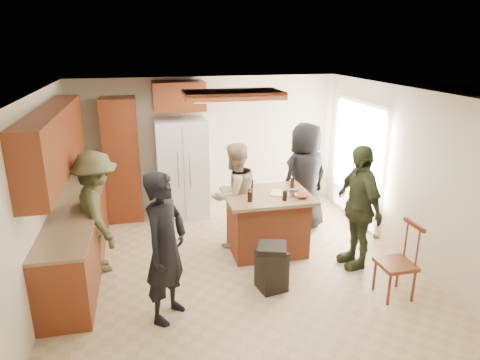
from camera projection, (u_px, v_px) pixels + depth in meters
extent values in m
plane|color=tan|center=(236.00, 265.00, 6.23)|extent=(5.00, 5.00, 0.00)
plane|color=white|center=(236.00, 92.00, 5.46)|extent=(5.00, 5.00, 0.00)
plane|color=beige|center=(208.00, 143.00, 8.16)|extent=(5.00, 0.00, 5.00)
plane|color=beige|center=(300.00, 279.00, 3.53)|extent=(5.00, 0.00, 5.00)
plane|color=beige|center=(40.00, 198.00, 5.32)|extent=(0.00, 5.00, 5.00)
plane|color=beige|center=(400.00, 172.00, 6.37)|extent=(0.00, 5.00, 5.00)
cube|color=white|center=(359.00, 164.00, 7.54)|extent=(0.02, 1.60, 2.10)
cube|color=white|center=(358.00, 164.00, 7.54)|extent=(0.08, 1.72, 2.10)
cube|color=maroon|center=(233.00, 94.00, 5.66)|extent=(1.30, 0.70, 0.10)
cube|color=white|center=(233.00, 99.00, 5.68)|extent=(1.10, 0.50, 0.02)
cube|color=olive|center=(426.00, 214.00, 8.20)|extent=(3.00, 3.00, 0.10)
cube|color=#593319|center=(446.00, 151.00, 8.58)|extent=(1.40, 1.60, 2.00)
imported|color=black|center=(166.00, 248.00, 4.82)|extent=(0.77, 0.81, 1.79)
imported|color=tan|center=(235.00, 196.00, 6.62)|extent=(0.95, 0.80, 1.67)
imported|color=black|center=(305.00, 177.00, 7.20)|extent=(1.05, 0.85, 1.86)
imported|color=#313A21|center=(358.00, 207.00, 6.01)|extent=(0.58, 1.07, 1.79)
imported|color=#404126|center=(98.00, 212.00, 5.89)|extent=(0.82, 1.22, 1.73)
cube|color=maroon|center=(78.00, 241.00, 6.01)|extent=(0.60, 3.00, 0.88)
cube|color=#846B4C|center=(74.00, 211.00, 5.86)|extent=(0.64, 3.00, 0.04)
cube|color=maroon|center=(54.00, 142.00, 5.53)|extent=(0.35, 3.00, 0.85)
cube|color=maroon|center=(122.00, 160.00, 7.60)|extent=(0.60, 0.60, 2.20)
cube|color=maroon|center=(179.00, 96.00, 7.47)|extent=(0.90, 0.60, 0.50)
cube|color=white|center=(182.00, 168.00, 7.80)|extent=(0.90, 0.72, 1.80)
cube|color=gray|center=(184.00, 174.00, 7.47)|extent=(0.01, 0.01, 1.71)
cylinder|color=silver|center=(178.00, 170.00, 7.39)|extent=(0.02, 0.02, 0.70)
cylinder|color=silver|center=(190.00, 169.00, 7.44)|extent=(0.02, 0.02, 0.70)
cube|color=#AA4D2C|center=(267.00, 224.00, 6.55)|extent=(1.10, 0.85, 0.88)
cube|color=#8D6D51|center=(267.00, 196.00, 6.41)|extent=(1.28, 1.03, 0.05)
cube|color=silver|center=(284.00, 193.00, 6.40)|extent=(0.48, 0.43, 0.02)
imported|color=brown|center=(302.00, 196.00, 6.25)|extent=(0.26, 0.26, 0.05)
cylinder|color=black|center=(250.00, 197.00, 6.08)|extent=(0.07, 0.07, 0.15)
cylinder|color=black|center=(251.00, 184.00, 6.60)|extent=(0.07, 0.07, 0.15)
cylinder|color=black|center=(293.00, 183.00, 6.66)|extent=(0.07, 0.07, 0.15)
cylinder|color=black|center=(285.00, 196.00, 6.13)|extent=(0.07, 0.07, 0.15)
cylinder|color=black|center=(251.00, 194.00, 6.18)|extent=(0.07, 0.07, 0.15)
cube|color=black|center=(272.00, 270.00, 5.57)|extent=(0.40, 0.40, 0.55)
cube|color=black|center=(272.00, 248.00, 5.47)|extent=(0.46, 0.46, 0.08)
cube|color=maroon|center=(396.00, 264.00, 5.36)|extent=(0.43, 0.43, 0.05)
cylinder|color=maroon|center=(389.00, 289.00, 5.23)|extent=(0.04, 0.04, 0.44)
cylinder|color=maroon|center=(414.00, 286.00, 5.31)|extent=(0.04, 0.04, 0.44)
cylinder|color=maroon|center=(375.00, 275.00, 5.55)|extent=(0.04, 0.04, 0.44)
cylinder|color=maroon|center=(398.00, 272.00, 5.62)|extent=(0.04, 0.04, 0.44)
cube|color=maroon|center=(414.00, 225.00, 5.24)|extent=(0.05, 0.40, 0.05)
cylinder|color=maroon|center=(418.00, 248.00, 5.20)|extent=(0.02, 0.02, 0.50)
cylinder|color=maroon|center=(406.00, 239.00, 5.43)|extent=(0.02, 0.02, 0.50)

